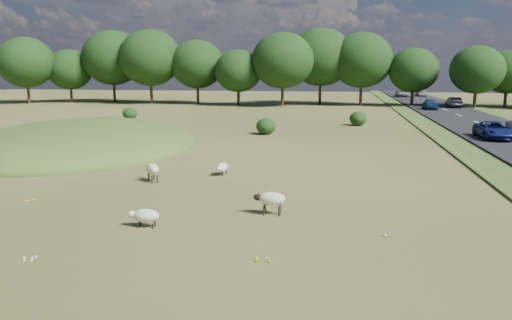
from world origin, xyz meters
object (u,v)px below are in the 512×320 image
at_px(car_6, 421,93).
at_px(car_4, 430,104).
at_px(sheep_0, 271,199).
at_px(car_0, 494,130).
at_px(sheep_4, 152,169).
at_px(sheep_2, 145,216).
at_px(car_7, 403,93).
at_px(car_2, 454,102).
at_px(sheep_1, 222,167).

bearing_deg(car_6, car_4, 83.29).
bearing_deg(sheep_0, car_0, -122.03).
bearing_deg(sheep_0, sheep_4, -34.32).
xyz_separation_m(sheep_2, car_7, (18.77, 81.89, 0.51)).
xyz_separation_m(sheep_4, car_4, (21.16, 45.31, 0.28)).
bearing_deg(car_7, sheep_4, -105.78).
xyz_separation_m(car_2, car_7, (-3.80, 25.49, -0.01)).
bearing_deg(sheep_2, car_4, -111.30).
distance_m(sheep_0, sheep_2, 4.86).
relative_size(sheep_0, sheep_4, 0.98).
bearing_deg(car_2, sheep_0, 71.33).
bearing_deg(sheep_2, car_7, -104.48).
distance_m(sheep_0, car_6, 84.35).
xyz_separation_m(sheep_4, car_2, (24.96, 49.37, 0.29)).
distance_m(sheep_4, car_2, 55.32).
bearing_deg(sheep_1, car_6, 172.05).
relative_size(sheep_2, car_4, 0.29).
xyz_separation_m(car_0, car_7, (0.00, 57.39, 0.03)).
height_order(sheep_0, sheep_1, sheep_0).
xyz_separation_m(car_0, car_6, (3.80, 60.13, -0.01)).
height_order(sheep_2, sheep_4, sheep_4).
height_order(sheep_1, sheep_4, sheep_4).
bearing_deg(car_2, car_4, 46.93).
relative_size(sheep_4, car_7, 0.26).
xyz_separation_m(sheep_0, sheep_2, (-4.28, -2.28, -0.21)).
distance_m(sheep_2, car_7, 84.01).
distance_m(car_2, car_4, 5.56).
distance_m(sheep_2, car_6, 87.58).
xyz_separation_m(car_2, car_6, (0.00, 28.23, -0.05)).
bearing_deg(car_4, car_0, -90.00).
height_order(sheep_2, car_2, car_2).
distance_m(sheep_1, car_7, 74.98).
height_order(sheep_0, car_6, car_6).
xyz_separation_m(sheep_1, sheep_2, (-0.72, -9.11, 0.00)).
relative_size(car_0, car_7, 0.95).
bearing_deg(sheep_0, sheep_2, 29.09).
xyz_separation_m(car_6, car_7, (-3.80, -2.74, 0.04)).
bearing_deg(sheep_1, car_4, 165.53).
height_order(sheep_1, car_0, car_0).
height_order(sheep_4, car_4, car_4).
relative_size(car_0, car_6, 1.06).
bearing_deg(sheep_4, car_0, -86.50).
height_order(car_2, car_7, car_2).
distance_m(car_4, car_7, 29.56).
xyz_separation_m(sheep_0, sheep_1, (-3.56, 6.83, -0.22)).
distance_m(car_0, car_4, 27.84).
xyz_separation_m(sheep_2, car_2, (22.57, 56.39, 0.52)).
relative_size(sheep_0, sheep_1, 1.06).
relative_size(sheep_2, car_6, 0.26).
relative_size(sheep_1, car_4, 0.30).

